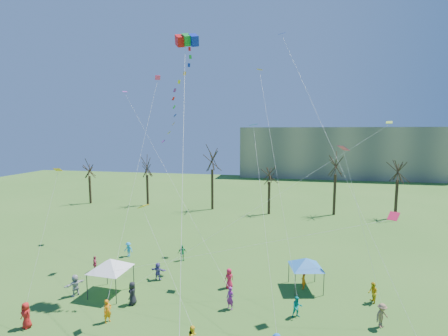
% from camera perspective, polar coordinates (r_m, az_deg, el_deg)
% --- Properties ---
extents(distant_building, '(60.00, 14.00, 15.00)m').
position_cam_1_polar(distant_building, '(100.84, 20.67, 2.69)').
color(distant_building, gray).
rests_on(distant_building, ground).
extents(bare_tree_row, '(71.23, 8.03, 11.10)m').
position_cam_1_polar(bare_tree_row, '(53.39, 11.44, -0.51)').
color(bare_tree_row, black).
rests_on(bare_tree_row, ground).
extents(big_box_kite, '(3.07, 7.84, 23.21)m').
position_cam_1_polar(big_box_kite, '(26.41, -7.86, 12.78)').
color(big_box_kite, red).
rests_on(big_box_kite, ground).
extents(canopy_tent_white, '(4.10, 4.10, 3.08)m').
position_cam_1_polar(canopy_tent_white, '(28.95, -20.05, -16.17)').
color(canopy_tent_white, '#3F3F44').
rests_on(canopy_tent_white, ground).
extents(canopy_tent_blue, '(3.63, 3.63, 2.77)m').
position_cam_1_polar(canopy_tent_blue, '(29.12, 14.76, -16.39)').
color(canopy_tent_blue, '#3F3F44').
rests_on(canopy_tent_blue, ground).
extents(festival_crowd, '(26.74, 13.92, 1.83)m').
position_cam_1_polar(festival_crowd, '(27.02, -4.92, -21.63)').
color(festival_crowd, red).
rests_on(festival_crowd, ground).
extents(small_kites_aloft, '(29.94, 19.00, 34.40)m').
position_cam_1_polar(small_kites_aloft, '(27.78, 2.08, 5.72)').
color(small_kites_aloft, '#DFA20B').
rests_on(small_kites_aloft, ground).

